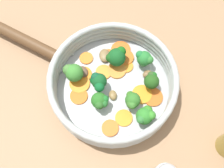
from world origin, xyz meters
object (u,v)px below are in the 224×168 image
(skillet, at_px, (112,88))
(carrot_slice_3, at_px, (120,50))
(carrot_slice_1, at_px, (79,84))
(carrot_slice_7, at_px, (108,55))
(carrot_slice_8, at_px, (103,72))
(mushroom_piece_0, at_px, (104,55))
(broccoli_floret_5, at_px, (97,82))
(mushroom_piece_3, at_px, (147,74))
(carrot_slice_11, at_px, (125,66))
(broccoli_floret_3, at_px, (116,57))
(carrot_slice_12, at_px, (85,58))
(carrot_slice_13, at_px, (78,96))
(carrot_slice_5, at_px, (123,118))
(carrot_slice_10, at_px, (109,128))
(mushroom_piece_2, at_px, (110,95))
(carrot_slice_6, at_px, (124,57))
(carrot_slice_4, at_px, (83,74))
(carrot_slice_2, at_px, (152,97))
(broccoli_floret_0, at_px, (143,59))
(broccoli_floret_1, at_px, (131,101))
(broccoli_floret_6, at_px, (99,101))
(mushroom_piece_1, at_px, (82,72))
(broccoli_floret_7, at_px, (144,115))
(broccoli_floret_2, at_px, (151,80))
(carrot_slice_0, at_px, (116,70))
(broccoli_floret_4, at_px, (72,72))
(carrot_slice_9, at_px, (141,94))

(skillet, relative_size, carrot_slice_3, 5.67)
(carrot_slice_1, bearing_deg, carrot_slice_7, 48.75)
(carrot_slice_8, bearing_deg, mushroom_piece_0, 86.85)
(broccoli_floret_5, xyz_separation_m, mushroom_piece_3, (0.11, 0.03, -0.02))
(carrot_slice_11, height_order, broccoli_floret_3, broccoli_floret_3)
(carrot_slice_12, distance_m, carrot_slice_13, 0.10)
(carrot_slice_5, height_order, broccoli_floret_5, broccoli_floret_5)
(carrot_slice_10, xyz_separation_m, mushroom_piece_2, (0.00, 0.07, 0.00))
(carrot_slice_6, xyz_separation_m, carrot_slice_13, (-0.10, -0.10, -0.00))
(carrot_slice_4, bearing_deg, carrot_slice_2, -19.46)
(carrot_slice_1, bearing_deg, skillet, -4.28)
(broccoli_floret_0, bearing_deg, carrot_slice_5, -109.46)
(carrot_slice_12, relative_size, broccoli_floret_1, 0.79)
(carrot_slice_12, xyz_separation_m, broccoli_floret_6, (0.04, -0.11, 0.02))
(carrot_slice_5, bearing_deg, broccoli_floret_3, 96.83)
(carrot_slice_3, distance_m, carrot_slice_11, 0.04)
(broccoli_floret_0, height_order, mushroom_piece_1, broccoli_floret_0)
(carrot_slice_1, xyz_separation_m, broccoli_floret_7, (0.14, -0.08, 0.02))
(carrot_slice_3, bearing_deg, broccoli_floret_2, -54.78)
(carrot_slice_13, height_order, broccoli_floret_1, broccoli_floret_1)
(carrot_slice_0, distance_m, carrot_slice_5, 0.11)
(carrot_slice_4, relative_size, mushroom_piece_3, 1.58)
(broccoli_floret_4, relative_size, broccoli_floret_5, 1.00)
(carrot_slice_5, bearing_deg, broccoli_floret_0, 70.54)
(broccoli_floret_3, bearing_deg, carrot_slice_12, 171.31)
(broccoli_floret_2, distance_m, mushroom_piece_0, 0.13)
(carrot_slice_7, height_order, broccoli_floret_3, broccoli_floret_3)
(mushroom_piece_0, bearing_deg, broccoli_floret_4, -141.30)
(carrot_slice_13, height_order, broccoli_floret_2, broccoli_floret_2)
(carrot_slice_9, xyz_separation_m, broccoli_floret_7, (0.00, -0.05, 0.02))
(carrot_slice_0, height_order, broccoli_floret_5, broccoli_floret_5)
(carrot_slice_7, bearing_deg, carrot_slice_3, 28.25)
(carrot_slice_4, relative_size, broccoli_floret_3, 0.72)
(carrot_slice_5, distance_m, carrot_slice_11, 0.12)
(carrot_slice_2, bearing_deg, broccoli_floret_5, 170.04)
(carrot_slice_5, xyz_separation_m, carrot_slice_11, (0.01, 0.12, -0.00))
(carrot_slice_10, bearing_deg, carrot_slice_5, 37.65)
(carrot_slice_6, bearing_deg, broccoli_floret_0, -21.60)
(carrot_slice_8, bearing_deg, broccoli_floret_2, -17.12)
(carrot_slice_7, xyz_separation_m, carrot_slice_9, (0.07, -0.10, 0.00))
(carrot_slice_11, bearing_deg, broccoli_floret_0, 8.00)
(broccoli_floret_7, bearing_deg, carrot_slice_0, 117.09)
(carrot_slice_13, xyz_separation_m, mushroom_piece_0, (0.06, 0.10, 0.00))
(carrot_slice_8, distance_m, broccoli_floret_7, 0.14)
(carrot_slice_4, relative_size, carrot_slice_10, 0.99)
(carrot_slice_1, height_order, carrot_slice_4, same)
(carrot_slice_8, xyz_separation_m, broccoli_floret_4, (-0.07, -0.01, 0.03))
(carrot_slice_0, relative_size, mushroom_piece_0, 1.24)
(broccoli_floret_0, relative_size, broccoli_floret_2, 0.96)
(carrot_slice_2, bearing_deg, skillet, 164.32)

